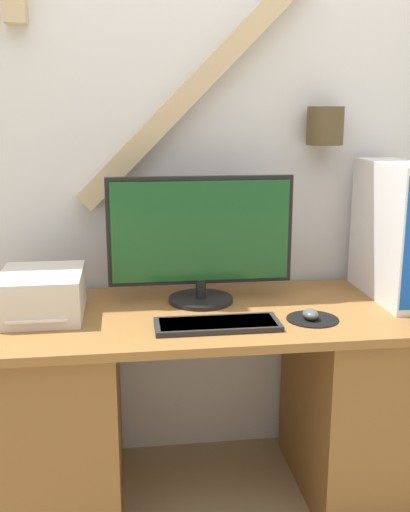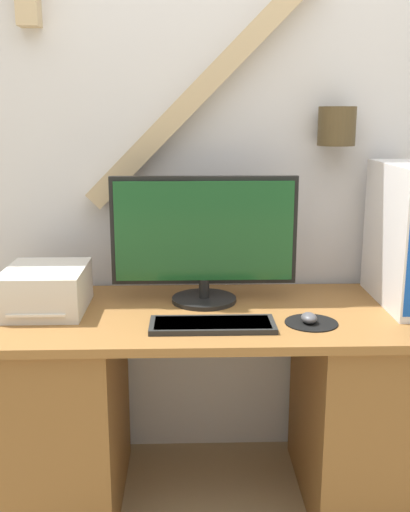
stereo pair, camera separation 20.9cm
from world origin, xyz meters
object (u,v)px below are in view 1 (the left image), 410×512
Objects in this scene: monitor at (201,237)px; keyboard at (217,324)px; computer_tower at (395,231)px; mouse at (311,314)px; printer at (42,294)px.

monitor is 0.37m from keyboard.
computer_tower reaches higher than monitor.
mouse is 0.21× the size of printer.
computer_tower reaches higher than mouse.
computer_tower reaches higher than printer.
computer_tower is 1.32m from printer.
monitor is 2.05× the size of printer.
keyboard is at bearing -161.07° from computer_tower.
keyboard is at bearing -175.81° from mouse.
mouse is at bearing -10.84° from printer.
printer is (-0.59, 0.20, 0.07)m from keyboard.
keyboard is 0.79m from computer_tower.
keyboard is 1.25× the size of printer.
monitor is 1.33× the size of computer_tower.
monitor is 1.65× the size of keyboard.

